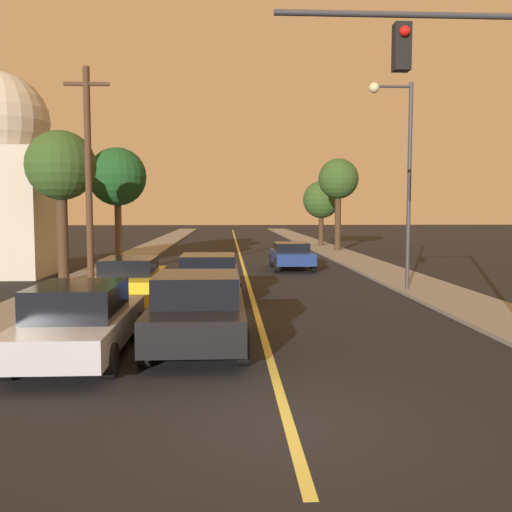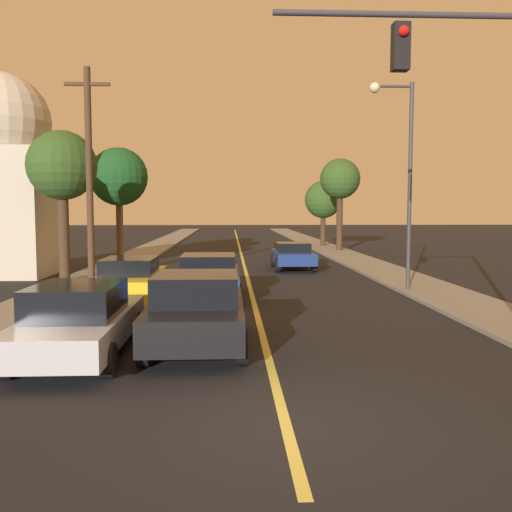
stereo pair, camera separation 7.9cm
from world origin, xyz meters
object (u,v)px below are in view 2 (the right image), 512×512
(car_near_lane_second, at_px, (209,275))
(utility_pole_left, at_px, (89,174))
(traffic_signal_mast, at_px, (488,117))
(car_outer_lane_front, at_px, (79,320))
(car_outer_lane_second, at_px, (131,281))
(tree_right_far, at_px, (323,200))
(tree_left_far, at_px, (62,167))
(tree_right_near, at_px, (340,180))
(streetlamp_right, at_px, (401,159))
(tree_left_near, at_px, (119,177))
(domed_building_left, at_px, (2,172))
(car_far_oncoming, at_px, (293,255))
(car_near_lane_front, at_px, (197,310))

(car_near_lane_second, bearing_deg, utility_pole_left, 155.68)
(traffic_signal_mast, bearing_deg, car_outer_lane_front, 179.13)
(car_outer_lane_second, distance_m, tree_right_far, 29.08)
(tree_left_far, bearing_deg, tree_right_near, 48.88)
(car_near_lane_second, distance_m, tree_right_near, 22.12)
(streetlamp_right, distance_m, tree_right_near, 19.36)
(tree_left_far, xyz_separation_m, tree_right_far, (13.85, 21.42, -0.91))
(tree_right_near, bearing_deg, tree_left_near, -145.99)
(car_near_lane_second, distance_m, domed_building_left, 12.11)
(car_near_lane_second, xyz_separation_m, streetlamp_right, (6.64, 0.79, 3.95))
(car_outer_lane_front, distance_m, car_far_oncoming, 17.48)
(tree_right_far, bearing_deg, car_far_oncoming, -104.23)
(tree_right_far, bearing_deg, domed_building_left, -132.95)
(car_outer_lane_front, height_order, utility_pole_left, utility_pole_left)
(traffic_signal_mast, distance_m, domed_building_left, 20.95)
(car_far_oncoming, distance_m, traffic_signal_mast, 17.12)
(car_outer_lane_second, relative_size, domed_building_left, 0.51)
(streetlamp_right, xyz_separation_m, tree_left_near, (-11.68, 10.31, -0.11))
(car_near_lane_front, relative_size, car_near_lane_second, 0.95)
(domed_building_left, bearing_deg, tree_left_near, 45.57)
(car_outer_lane_second, distance_m, car_far_oncoming, 12.09)
(car_far_oncoming, height_order, tree_right_near, tree_right_near)
(car_outer_lane_second, height_order, domed_building_left, domed_building_left)
(car_near_lane_front, xyz_separation_m, utility_pole_left, (-4.33, 9.01, 3.39))
(car_outer_lane_front, bearing_deg, utility_pole_left, 102.03)
(tree_left_far, bearing_deg, car_near_lane_front, -61.88)
(tree_left_far, relative_size, tree_right_far, 1.17)
(car_near_lane_front, relative_size, car_outer_lane_front, 0.93)
(car_near_lane_front, relative_size, tree_left_far, 0.76)
(tree_left_near, bearing_deg, streetlamp_right, -41.45)
(tree_left_far, bearing_deg, car_near_lane_second, -33.65)
(tree_right_far, bearing_deg, streetlamp_right, -93.15)
(streetlamp_right, bearing_deg, car_outer_lane_front, -136.53)
(tree_right_near, bearing_deg, tree_right_far, 93.11)
(traffic_signal_mast, relative_size, streetlamp_right, 0.95)
(car_far_oncoming, relative_size, tree_left_far, 0.73)
(streetlamp_right, xyz_separation_m, tree_left_far, (-12.50, 3.11, -0.12))
(car_outer_lane_front, xyz_separation_m, domed_building_left, (-6.99, 14.45, 3.84))
(traffic_signal_mast, height_order, streetlamp_right, streetlamp_right)
(car_far_oncoming, bearing_deg, streetlamp_right, 109.82)
(car_outer_lane_second, bearing_deg, car_near_lane_second, 37.15)
(traffic_signal_mast, distance_m, tree_left_far, 16.49)
(car_near_lane_front, height_order, streetlamp_right, streetlamp_right)
(tree_left_far, height_order, tree_right_far, tree_left_far)
(car_outer_lane_front, xyz_separation_m, car_outer_lane_second, (-0.00, 5.94, 0.02))
(tree_left_far, bearing_deg, car_far_oncoming, 26.61)
(car_outer_lane_front, height_order, tree_left_near, tree_left_near)
(utility_pole_left, xyz_separation_m, tree_left_near, (-0.70, 9.14, 0.38))
(tree_right_near, bearing_deg, utility_pole_left, -124.82)
(car_far_oncoming, height_order, streetlamp_right, streetlamp_right)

